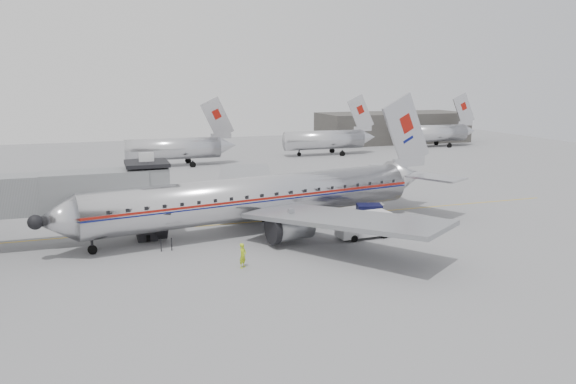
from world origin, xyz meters
name	(u,v)px	position (x,y,z in m)	size (l,w,h in m)	color
ground	(267,240)	(0.00, 0.00, 0.00)	(160.00, 160.00, 0.00)	slate
hangar	(392,127)	(45.00, 60.00, 3.00)	(30.00, 12.00, 6.00)	#3B3836
apron_line	(280,220)	(3.00, 6.00, 0.01)	(0.15, 60.00, 0.01)	gold
jet_bridge	(47,195)	(-16.66, 3.67, 4.18)	(21.00, 6.20, 7.10)	slate
distant_aircraft_near	(174,148)	(-1.79, 42.00, 2.73)	(16.39, 3.20, 10.26)	silver
distant_aircraft_mid	(325,139)	(24.21, 46.00, 2.73)	(16.39, 3.20, 10.26)	silver
distant_aircraft_far	(433,133)	(48.21, 50.00, 2.73)	(16.39, 3.20, 10.26)	silver
airliner	(265,197)	(0.73, 3.13, 2.94)	(36.74, 33.76, 11.70)	silver
service_van	(364,225)	(7.77, -2.00, 1.11)	(4.58, 1.99, 2.11)	silver
baggage_cart_navy	(369,214)	(10.23, 1.96, 0.95)	(2.69, 2.33, 1.79)	black
ramp_worker	(243,255)	(-3.61, -6.00, 0.88)	(0.64, 0.42, 1.76)	#ADCC18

